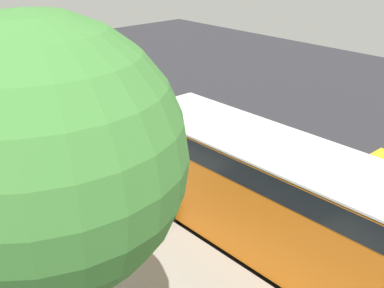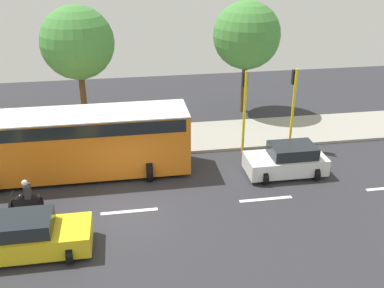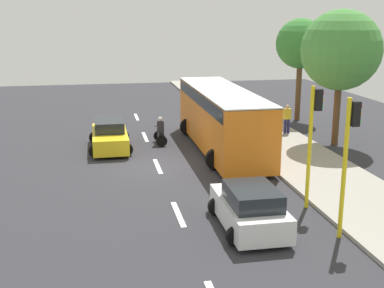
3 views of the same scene
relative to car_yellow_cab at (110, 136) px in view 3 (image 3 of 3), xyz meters
name	(u,v)px [view 3 (image 3 of 3)]	position (x,y,z in m)	size (l,w,h in m)	color
ground_plane	(158,167)	(2.08, -3.70, -0.76)	(40.00, 60.00, 0.10)	#2D2D33
sidewalk	(299,157)	(9.08, -3.70, -0.64)	(4.00, 60.00, 0.15)	#9E998E
lane_stripe_north	(178,214)	(2.08, -9.70, -0.71)	(0.20, 2.40, 0.01)	white
lane_stripe_mid	(158,166)	(2.08, -3.70, -0.71)	(0.20, 2.40, 0.01)	white
lane_stripe_south	(145,137)	(2.08, 2.30, -0.71)	(0.20, 2.40, 0.01)	white
lane_stripe_far_south	(137,117)	(2.08, 8.30, -0.71)	(0.20, 2.40, 0.01)	white
car_yellow_cab	(110,136)	(0.00, 0.00, 0.00)	(2.20, 4.40, 1.52)	yellow
car_white	(250,209)	(4.19, -11.39, 0.00)	(2.21, 3.83, 1.52)	white
city_bus	(222,115)	(5.74, -1.23, 1.13)	(3.20, 11.00, 3.16)	orange
motorcycle	(160,133)	(2.75, 0.52, -0.07)	(0.60, 1.30, 1.53)	black
pedestrian_near_signal	(251,114)	(8.53, 2.54, 0.35)	(0.40, 0.24, 1.69)	#72604C
pedestrian_by_tree	(287,118)	(10.26, 1.08, 0.35)	(0.40, 0.24, 1.69)	#1E1E4C
traffic_light_corner	(349,148)	(6.92, -12.55, 2.22)	(0.49, 0.24, 4.50)	yellow
traffic_light_midblock	(313,130)	(6.92, -9.91, 2.22)	(0.49, 0.24, 4.50)	yellow
street_tree_center	(301,44)	(12.63, 5.33, 4.31)	(3.24, 3.24, 6.69)	brown
street_tree_south	(341,50)	(12.09, -1.37, 4.37)	(4.22, 4.22, 7.21)	brown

